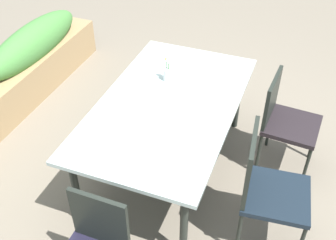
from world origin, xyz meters
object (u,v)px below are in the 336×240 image
dining_table (168,109)px  flower_vase (168,71)px  chair_near_right (284,118)px  chair_near_left (266,185)px

dining_table → flower_vase: (0.31, 0.12, 0.15)m
chair_near_right → flower_vase: bearing=-80.0°
chair_near_left → chair_near_right: chair_near_left is taller
chair_near_left → flower_vase: (0.73, 1.00, 0.28)m
dining_table → flower_vase: flower_vase is taller
flower_vase → chair_near_right: bearing=-84.0°
dining_table → chair_near_right: size_ratio=2.05×
dining_table → chair_near_right: (0.41, -0.89, -0.15)m
chair_near_left → flower_vase: chair_near_left is taller
chair_near_left → flower_vase: 1.27m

